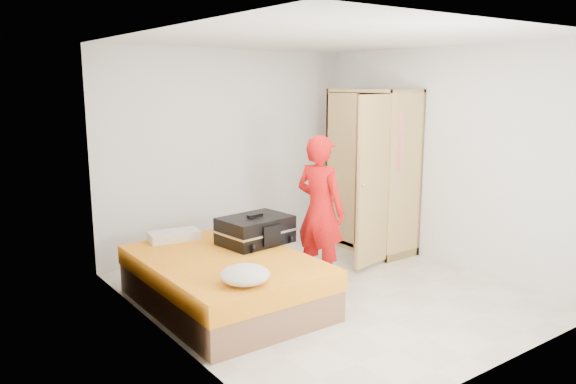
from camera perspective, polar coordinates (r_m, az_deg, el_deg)
room at (r=5.72m, az=4.15°, el=2.17°), size 4.00×4.02×2.60m
bed at (r=5.65m, az=-6.43°, el=-8.97°), size 1.42×2.02×0.50m
wardrobe at (r=7.35m, az=8.50°, el=1.69°), size 1.16×1.29×2.10m
person at (r=6.09m, az=3.28°, el=-1.86°), size 0.53×0.68×1.64m
suitcase at (r=5.97m, az=-3.33°, el=-3.90°), size 0.79×0.62×0.32m
round_cushion at (r=4.82m, az=-4.39°, el=-8.39°), size 0.42×0.42×0.16m
pillow at (r=6.23m, az=-11.51°, el=-4.36°), size 0.57×0.35×0.10m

